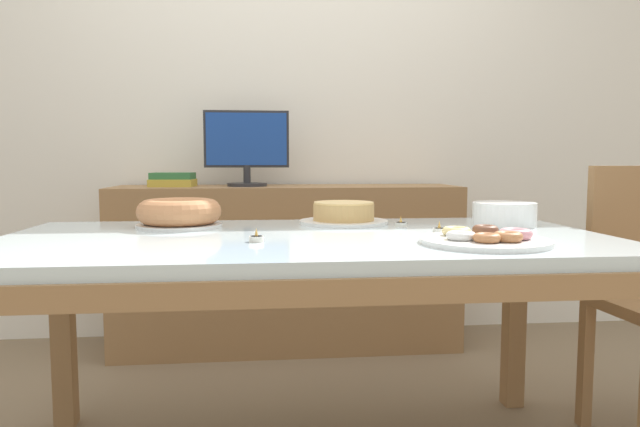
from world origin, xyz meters
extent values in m
cube|color=silver|center=(0.00, 1.53, 1.30)|extent=(8.00, 0.10, 2.60)
cube|color=silver|center=(0.00, 0.00, 0.72)|extent=(1.78, 0.91, 0.04)
cube|color=olive|center=(0.00, -0.43, 0.67)|extent=(1.81, 0.08, 0.06)
cube|color=olive|center=(0.00, 0.43, 0.67)|extent=(1.81, 0.08, 0.06)
cube|color=olive|center=(-0.87, 0.00, 0.67)|extent=(0.08, 0.95, 0.06)
cube|color=olive|center=(0.87, 0.00, 0.67)|extent=(0.08, 0.95, 0.06)
cube|color=olive|center=(-0.84, 0.41, 0.34)|extent=(0.07, 0.07, 0.68)
cube|color=olive|center=(0.84, 0.41, 0.34)|extent=(0.07, 0.07, 0.68)
cube|color=olive|center=(1.22, 0.23, 0.71)|extent=(0.40, 0.06, 0.45)
cube|color=olive|center=(1.03, 0.22, 0.23)|extent=(0.04, 0.04, 0.45)
cube|color=olive|center=(0.00, 1.23, 0.42)|extent=(1.73, 0.44, 0.83)
cylinder|color=#262628|center=(-0.20, 1.23, 0.84)|extent=(0.20, 0.20, 0.02)
cylinder|color=#262628|center=(-0.20, 1.23, 0.89)|extent=(0.04, 0.04, 0.09)
cube|color=#262628|center=(-0.20, 1.23, 1.07)|extent=(0.42, 0.02, 0.28)
cube|color=navy|center=(-0.20, 1.22, 1.07)|extent=(0.40, 0.00, 0.26)
cube|color=#B29933|center=(-0.57, 1.23, 0.85)|extent=(0.22, 0.19, 0.04)
cube|color=#2D6638|center=(-0.57, 1.23, 0.88)|extent=(0.21, 0.16, 0.03)
cylinder|color=white|center=(0.16, 0.30, 0.74)|extent=(0.31, 0.31, 0.01)
cylinder|color=tan|center=(0.16, 0.30, 0.78)|extent=(0.21, 0.21, 0.06)
cylinder|color=#F4CA7D|center=(0.16, 0.30, 0.81)|extent=(0.21, 0.21, 0.01)
cylinder|color=white|center=(-0.40, 0.24, 0.74)|extent=(0.28, 0.28, 0.01)
torus|color=#BC7A4C|center=(-0.40, 0.24, 0.79)|extent=(0.28, 0.28, 0.08)
cylinder|color=white|center=(0.46, -0.23, 0.74)|extent=(0.34, 0.34, 0.01)
torus|color=pink|center=(0.53, -0.24, 0.76)|extent=(0.09, 0.09, 0.03)
torus|color=brown|center=(0.49, -0.16, 0.77)|extent=(0.07, 0.07, 0.03)
torus|color=#EAD184|center=(0.40, -0.16, 0.76)|extent=(0.08, 0.08, 0.02)
torus|color=white|center=(0.39, -0.24, 0.76)|extent=(0.08, 0.08, 0.02)
torus|color=#B27042|center=(0.43, -0.29, 0.76)|extent=(0.07, 0.07, 0.02)
torus|color=#B27042|center=(0.49, -0.29, 0.76)|extent=(0.08, 0.08, 0.02)
cylinder|color=white|center=(0.68, 0.17, 0.74)|extent=(0.21, 0.21, 0.01)
cylinder|color=white|center=(0.68, 0.17, 0.75)|extent=(0.21, 0.21, 0.01)
cylinder|color=white|center=(0.68, 0.17, 0.76)|extent=(0.21, 0.21, 0.01)
cylinder|color=white|center=(0.68, 0.17, 0.77)|extent=(0.21, 0.21, 0.01)
cylinder|color=white|center=(0.68, 0.17, 0.78)|extent=(0.21, 0.21, 0.01)
cylinder|color=white|center=(0.68, 0.17, 0.79)|extent=(0.21, 0.21, 0.01)
cylinder|color=white|center=(0.68, 0.17, 0.80)|extent=(0.21, 0.21, 0.01)
cylinder|color=white|center=(0.68, 0.17, 0.81)|extent=(0.21, 0.21, 0.01)
cylinder|color=silver|center=(0.41, 0.00, 0.75)|extent=(0.04, 0.04, 0.02)
cylinder|color=white|center=(0.41, 0.00, 0.75)|extent=(0.03, 0.03, 0.00)
cone|color=#F9B74C|center=(0.41, 0.00, 0.76)|extent=(0.01, 0.01, 0.02)
cylinder|color=silver|center=(0.33, 0.17, 0.75)|extent=(0.04, 0.04, 0.02)
cylinder|color=white|center=(0.33, 0.17, 0.75)|extent=(0.03, 0.03, 0.00)
cone|color=#F9B74C|center=(0.33, 0.17, 0.76)|extent=(0.01, 0.01, 0.02)
cylinder|color=silver|center=(-0.15, -0.13, 0.75)|extent=(0.04, 0.04, 0.02)
cylinder|color=white|center=(-0.15, -0.13, 0.75)|extent=(0.03, 0.03, 0.00)
cone|color=#F9B74C|center=(-0.15, -0.13, 0.76)|extent=(0.01, 0.01, 0.02)
camera|label=1|loc=(-0.13, -1.67, 0.96)|focal=32.00mm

